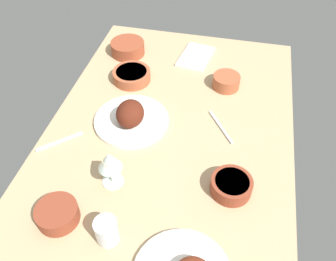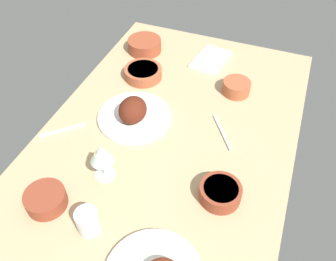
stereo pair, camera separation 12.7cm
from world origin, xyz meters
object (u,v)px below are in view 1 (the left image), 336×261
at_px(bowl_potatoes, 132,75).
at_px(fork_loose, 221,127).
at_px(spoon_loose, 60,141).
at_px(bowl_cream, 128,47).
at_px(wine_glass, 110,163).
at_px(water_tumbler, 107,231).
at_px(bowl_soup, 231,185).
at_px(bowl_pasta, 226,81).
at_px(plate_center_main, 131,117).
at_px(bowl_onions, 57,214).
at_px(folded_napkin, 196,57).

xyz_separation_m(bowl_potatoes, fork_loose, (0.20, 0.41, -0.02)).
bearing_deg(fork_loose, spoon_loose, -104.26).
xyz_separation_m(bowl_cream, wine_glass, (0.72, 0.17, 0.07)).
bearing_deg(water_tumbler, bowl_soup, 126.49).
bearing_deg(bowl_pasta, plate_center_main, -47.22).
bearing_deg(bowl_onions, water_tumbler, 80.63).
bearing_deg(fork_loose, wine_glass, -78.06).
height_order(plate_center_main, bowl_cream, plate_center_main).
height_order(bowl_pasta, fork_loose, bowl_pasta).
bearing_deg(fork_loose, plate_center_main, -114.99).
relative_size(bowl_pasta, spoon_loose, 0.65).
height_order(bowl_pasta, water_tumbler, water_tumbler).
relative_size(bowl_potatoes, bowl_onions, 1.27).
height_order(fork_loose, spoon_loose, same).
height_order(bowl_soup, wine_glass, wine_glass).
bearing_deg(spoon_loose, bowl_onions, -108.08).
bearing_deg(bowl_onions, spoon_loose, -155.46).
distance_m(water_tumbler, spoon_loose, 0.43).
height_order(bowl_soup, bowl_cream, bowl_cream).
bearing_deg(bowl_cream, bowl_soup, 39.28).
bearing_deg(wine_glass, bowl_potatoes, -169.82).
bearing_deg(fork_loose, bowl_cream, -163.35).
xyz_separation_m(bowl_cream, bowl_onions, (0.88, 0.06, -0.00)).
relative_size(fork_loose, spoon_loose, 1.04).
xyz_separation_m(bowl_soup, bowl_potatoes, (-0.48, -0.47, -0.00)).
bearing_deg(wine_glass, bowl_soup, 97.58).
height_order(wine_glass, spoon_loose, wine_glass).
bearing_deg(plate_center_main, water_tumbler, 8.66).
distance_m(bowl_soup, water_tumbler, 0.40).
xyz_separation_m(plate_center_main, bowl_onions, (0.43, -0.09, -0.00)).
bearing_deg(bowl_pasta, spoon_loose, -50.81).
height_order(plate_center_main, bowl_soup, plate_center_main).
distance_m(bowl_cream, folded_napkin, 0.32).
bearing_deg(bowl_onions, bowl_potatoes, 178.42).
relative_size(wine_glass, folded_napkin, 0.70).
bearing_deg(folded_napkin, spoon_loose, -31.80).
bearing_deg(spoon_loose, bowl_pasta, -3.43).
xyz_separation_m(bowl_pasta, water_tumbler, (0.76, -0.25, 0.01)).
relative_size(plate_center_main, water_tumbler, 3.33).
xyz_separation_m(bowl_onions, spoon_loose, (-0.29, -0.13, -0.02)).
distance_m(plate_center_main, bowl_cream, 0.47).
height_order(bowl_cream, fork_loose, bowl_cream).
height_order(plate_center_main, water_tumbler, plate_center_main).
bearing_deg(fork_loose, bowl_onions, -75.27).
xyz_separation_m(bowl_potatoes, spoon_loose, (0.40, -0.15, -0.02)).
relative_size(wine_glass, fork_loose, 0.78).
xyz_separation_m(bowl_onions, water_tumbler, (0.03, 0.16, 0.01)).
distance_m(bowl_onions, water_tumbler, 0.17).
bearing_deg(bowl_pasta, bowl_potatoes, -83.92).
bearing_deg(bowl_potatoes, plate_center_main, 16.28).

